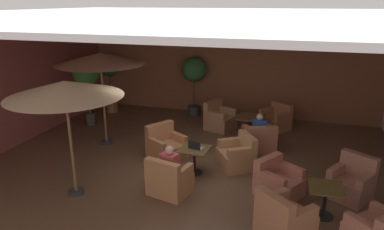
{
  "coord_description": "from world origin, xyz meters",
  "views": [
    {
      "loc": [
        2.34,
        -7.23,
        3.9
      ],
      "look_at": [
        0.0,
        0.49,
        1.3
      ],
      "focal_mm": 33.13,
      "sensor_mm": 36.0,
      "label": 1
    }
  ],
  "objects_px": {
    "armchair_front_right_south": "(259,141)",
    "armchair_mid_center_east": "(284,219)",
    "armchair_front_left_north": "(237,156)",
    "potted_tree_mid_left": "(110,75)",
    "potted_tree_left_corner": "(87,75)",
    "patio_umbrella_center_beige": "(65,90)",
    "armchair_front_left_east": "(166,147)",
    "potted_tree_mid_right": "(194,73)",
    "patron_by_window": "(259,126)",
    "armchair_front_right_east": "(220,119)",
    "armchair_front_left_south": "(169,180)",
    "patron_blue_shirt": "(170,163)",
    "cafe_table_front_right": "(251,120)",
    "armchair_mid_center_west": "(351,183)",
    "iced_drink_cup": "(195,145)",
    "cafe_table_mid_center": "(326,195)",
    "cafe_table_front_left": "(194,155)",
    "armchair_mid_center_north": "(278,182)",
    "armchair_front_right_north": "(276,120)",
    "open_laptop": "(195,147)",
    "patio_umbrella_tall_red": "(100,59)"
  },
  "relations": [
    {
      "from": "armchair_front_left_south",
      "to": "potted_tree_mid_right",
      "type": "height_order",
      "value": "potted_tree_mid_right"
    },
    {
      "from": "cafe_table_mid_center",
      "to": "armchair_front_right_south",
      "type": "bearing_deg",
      "value": 119.39
    },
    {
      "from": "armchair_front_right_east",
      "to": "potted_tree_mid_right",
      "type": "height_order",
      "value": "potted_tree_mid_right"
    },
    {
      "from": "armchair_front_left_south",
      "to": "patron_blue_shirt",
      "type": "xyz_separation_m",
      "value": [
        0.01,
        0.04,
        0.39
      ]
    },
    {
      "from": "cafe_table_front_left",
      "to": "armchair_front_left_east",
      "type": "distance_m",
      "value": 1.11
    },
    {
      "from": "armchair_mid_center_west",
      "to": "iced_drink_cup",
      "type": "height_order",
      "value": "armchair_mid_center_west"
    },
    {
      "from": "cafe_table_front_left",
      "to": "patio_umbrella_tall_red",
      "type": "bearing_deg",
      "value": 160.52
    },
    {
      "from": "armchair_front_left_north",
      "to": "armchair_front_right_north",
      "type": "bearing_deg",
      "value": 77.16
    },
    {
      "from": "cafe_table_mid_center",
      "to": "potted_tree_left_corner",
      "type": "xyz_separation_m",
      "value": [
        -7.12,
        3.35,
        1.2
      ]
    },
    {
      "from": "cafe_table_front_left",
      "to": "open_laptop",
      "type": "bearing_deg",
      "value": -35.05
    },
    {
      "from": "armchair_mid_center_north",
      "to": "patron_by_window",
      "type": "bearing_deg",
      "value": 106.62
    },
    {
      "from": "cafe_table_front_right",
      "to": "potted_tree_mid_right",
      "type": "bearing_deg",
      "value": 145.02
    },
    {
      "from": "armchair_mid_center_east",
      "to": "patron_blue_shirt",
      "type": "bearing_deg",
      "value": 161.87
    },
    {
      "from": "armchair_front_left_south",
      "to": "armchair_mid_center_east",
      "type": "xyz_separation_m",
      "value": [
        2.39,
        -0.74,
        0.0
      ]
    },
    {
      "from": "cafe_table_front_left",
      "to": "potted_tree_mid_left",
      "type": "distance_m",
      "value": 5.82
    },
    {
      "from": "armchair_front_left_north",
      "to": "cafe_table_mid_center",
      "type": "height_order",
      "value": "armchair_front_left_north"
    },
    {
      "from": "armchair_front_left_north",
      "to": "cafe_table_front_right",
      "type": "relative_size",
      "value": 1.27
    },
    {
      "from": "armchair_front_right_north",
      "to": "patio_umbrella_tall_red",
      "type": "height_order",
      "value": "patio_umbrella_tall_red"
    },
    {
      "from": "cafe_table_mid_center",
      "to": "iced_drink_cup",
      "type": "distance_m",
      "value": 3.06
    },
    {
      "from": "patio_umbrella_tall_red",
      "to": "patron_blue_shirt",
      "type": "bearing_deg",
      "value": -37.32
    },
    {
      "from": "armchair_front_left_south",
      "to": "patio_umbrella_tall_red",
      "type": "height_order",
      "value": "patio_umbrella_tall_red"
    },
    {
      "from": "armchair_front_right_south",
      "to": "armchair_mid_center_east",
      "type": "xyz_separation_m",
      "value": [
        0.84,
        -3.54,
        0.01
      ]
    },
    {
      "from": "armchair_front_left_north",
      "to": "potted_tree_mid_left",
      "type": "bearing_deg",
      "value": 148.33
    },
    {
      "from": "potted_tree_left_corner",
      "to": "potted_tree_mid_right",
      "type": "distance_m",
      "value": 3.57
    },
    {
      "from": "open_laptop",
      "to": "patron_blue_shirt",
      "type": "bearing_deg",
      "value": -104.32
    },
    {
      "from": "patio_umbrella_tall_red",
      "to": "potted_tree_left_corner",
      "type": "height_order",
      "value": "patio_umbrella_tall_red"
    },
    {
      "from": "armchair_front_right_east",
      "to": "cafe_table_mid_center",
      "type": "distance_m",
      "value": 5.1
    },
    {
      "from": "armchair_front_left_east",
      "to": "patron_by_window",
      "type": "height_order",
      "value": "patron_by_window"
    },
    {
      "from": "armchair_mid_center_north",
      "to": "patio_umbrella_tall_red",
      "type": "relative_size",
      "value": 0.42
    },
    {
      "from": "armchair_front_left_east",
      "to": "iced_drink_cup",
      "type": "distance_m",
      "value": 1.12
    },
    {
      "from": "potted_tree_left_corner",
      "to": "armchair_front_right_east",
      "type": "bearing_deg",
      "value": 11.05
    },
    {
      "from": "armchair_front_left_north",
      "to": "armchair_mid_center_west",
      "type": "distance_m",
      "value": 2.58
    },
    {
      "from": "armchair_mid_center_north",
      "to": "patio_umbrella_tall_red",
      "type": "height_order",
      "value": "patio_umbrella_tall_red"
    },
    {
      "from": "potted_tree_left_corner",
      "to": "potted_tree_mid_left",
      "type": "xyz_separation_m",
      "value": [
        -0.03,
        1.46,
        -0.27
      ]
    },
    {
      "from": "armchair_front_left_north",
      "to": "cafe_table_mid_center",
      "type": "xyz_separation_m",
      "value": [
        1.93,
        -1.59,
        0.15
      ]
    },
    {
      "from": "armchair_mid_center_west",
      "to": "armchair_front_right_north",
      "type": "bearing_deg",
      "value": 115.75
    },
    {
      "from": "cafe_table_front_left",
      "to": "armchair_mid_center_north",
      "type": "xyz_separation_m",
      "value": [
        1.95,
        -0.43,
        -0.18
      ]
    },
    {
      "from": "armchair_front_left_east",
      "to": "potted_tree_left_corner",
      "type": "distance_m",
      "value": 4.0
    },
    {
      "from": "patio_umbrella_center_beige",
      "to": "armchair_front_left_north",
      "type": "bearing_deg",
      "value": 36.2
    },
    {
      "from": "armchair_front_right_south",
      "to": "open_laptop",
      "type": "xyz_separation_m",
      "value": [
        -1.28,
        -1.76,
        0.37
      ]
    },
    {
      "from": "armchair_front_left_east",
      "to": "patron_blue_shirt",
      "type": "relative_size",
      "value": 1.73
    },
    {
      "from": "armchair_front_left_east",
      "to": "armchair_mid_center_east",
      "type": "distance_m",
      "value": 3.89
    },
    {
      "from": "armchair_mid_center_west",
      "to": "patron_by_window",
      "type": "relative_size",
      "value": 1.63
    },
    {
      "from": "patio_umbrella_center_beige",
      "to": "potted_tree_mid_right",
      "type": "distance_m",
      "value": 6.08
    },
    {
      "from": "open_laptop",
      "to": "armchair_front_left_north",
      "type": "bearing_deg",
      "value": 34.18
    },
    {
      "from": "armchair_front_right_east",
      "to": "patron_blue_shirt",
      "type": "relative_size",
      "value": 1.62
    },
    {
      "from": "armchair_front_left_east",
      "to": "cafe_table_mid_center",
      "type": "relative_size",
      "value": 1.7
    },
    {
      "from": "potted_tree_mid_left",
      "to": "patio_umbrella_tall_red",
      "type": "bearing_deg",
      "value": -63.8
    },
    {
      "from": "armchair_front_left_north",
      "to": "patron_blue_shirt",
      "type": "height_order",
      "value": "patron_blue_shirt"
    },
    {
      "from": "patron_blue_shirt",
      "to": "open_laptop",
      "type": "bearing_deg",
      "value": 75.68
    }
  ]
}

